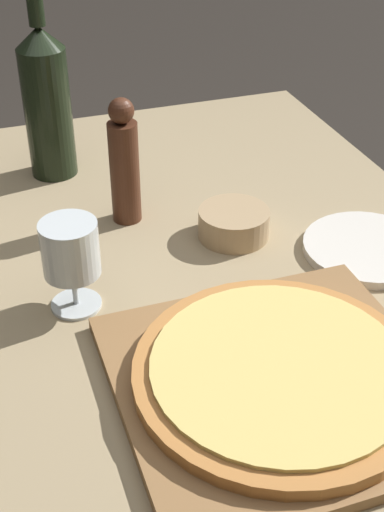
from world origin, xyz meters
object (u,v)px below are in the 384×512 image
pizza (282,370)px  small_bowl (234,223)px  wine_glass (70,252)px  wine_bottle (47,100)px  pepper_mill (124,164)px

pizza → small_bowl: small_bowl is taller
wine_glass → small_bowl: size_ratio=1.19×
wine_bottle → pepper_mill: size_ratio=1.67×
pizza → pepper_mill: 0.46m
pizza → small_bowl: bearing=77.9°
wine_bottle → pepper_mill: wine_bottle is taller
pepper_mill → small_bowl: (0.15, -0.11, -0.08)m
pepper_mill → wine_bottle: bearing=112.6°
pepper_mill → wine_glass: pepper_mill is taller
wine_bottle → wine_glass: size_ratio=2.63×
pepper_mill → small_bowl: bearing=-36.0°
small_bowl → pizza: bearing=-102.1°
wine_bottle → wine_glass: bearing=-95.8°
pizza → pepper_mill: pepper_mill is taller
wine_glass → small_bowl: (0.28, 0.10, -0.07)m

